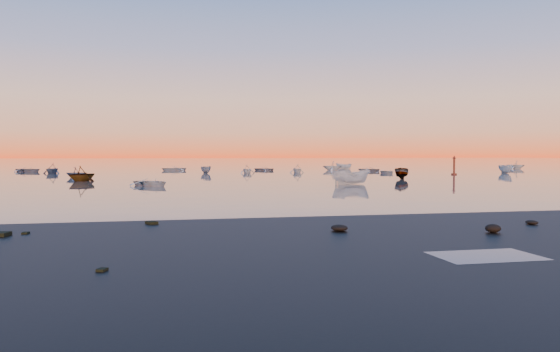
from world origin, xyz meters
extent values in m
plane|color=#675F56|center=(0.00, 100.00, 0.00)|extent=(600.00, 600.00, 0.00)
imported|color=silver|center=(-13.52, 25.44, 0.00)|extent=(4.37, 4.02, 1.05)
imported|color=silver|center=(6.10, 24.00, 0.00)|extent=(2.56, 4.54, 1.48)
cylinder|color=#4A190F|center=(29.89, 45.50, 0.05)|extent=(0.82, 0.82, 0.27)
cylinder|color=#4A190F|center=(29.89, 45.50, 1.19)|extent=(0.29, 0.29, 2.38)
cone|color=#4A190F|center=(29.89, 45.50, 2.61)|extent=(0.55, 0.55, 0.46)
camera|label=1|loc=(-12.50, -28.09, 3.04)|focal=35.00mm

